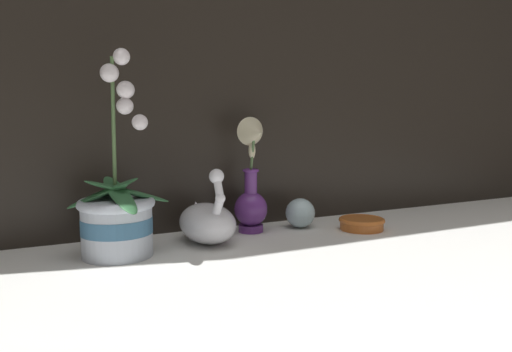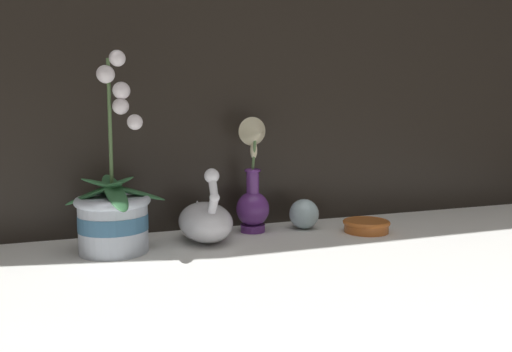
{
  "view_description": "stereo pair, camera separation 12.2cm",
  "coord_description": "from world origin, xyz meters",
  "px_view_note": "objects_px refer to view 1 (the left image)",
  "views": [
    {
      "loc": [
        -0.51,
        -0.96,
        0.3
      ],
      "look_at": [
        0.02,
        0.13,
        0.15
      ],
      "focal_mm": 35.0,
      "sensor_mm": 36.0,
      "label": 1
    },
    {
      "loc": [
        -0.4,
        -1.01,
        0.3
      ],
      "look_at": [
        0.02,
        0.13,
        0.15
      ],
      "focal_mm": 35.0,
      "sensor_mm": 36.0,
      "label": 2
    }
  ],
  "objects_px": {
    "swan_figurine": "(207,221)",
    "glass_sphere": "(300,213)",
    "blue_vase": "(252,186)",
    "orchid_potted_plant": "(117,215)",
    "amber_dish": "(362,223)"
  },
  "relations": [
    {
      "from": "orchid_potted_plant",
      "to": "amber_dish",
      "type": "bearing_deg",
      "value": -2.38
    },
    {
      "from": "amber_dish",
      "to": "orchid_potted_plant",
      "type": "bearing_deg",
      "value": 177.62
    },
    {
      "from": "orchid_potted_plant",
      "to": "glass_sphere",
      "type": "xyz_separation_m",
      "value": [
        0.49,
        0.06,
        -0.05
      ]
    },
    {
      "from": "blue_vase",
      "to": "glass_sphere",
      "type": "relative_size",
      "value": 3.72
    },
    {
      "from": "glass_sphere",
      "to": "orchid_potted_plant",
      "type": "bearing_deg",
      "value": -172.49
    },
    {
      "from": "swan_figurine",
      "to": "glass_sphere",
      "type": "distance_m",
      "value": 0.28
    },
    {
      "from": "swan_figurine",
      "to": "glass_sphere",
      "type": "relative_size",
      "value": 2.6
    },
    {
      "from": "glass_sphere",
      "to": "amber_dish",
      "type": "relative_size",
      "value": 0.66
    },
    {
      "from": "blue_vase",
      "to": "glass_sphere",
      "type": "bearing_deg",
      "value": -2.6
    },
    {
      "from": "orchid_potted_plant",
      "to": "swan_figurine",
      "type": "distance_m",
      "value": 0.22
    },
    {
      "from": "swan_figurine",
      "to": "glass_sphere",
      "type": "xyz_separation_m",
      "value": [
        0.28,
        0.04,
        -0.01
      ]
    },
    {
      "from": "blue_vase",
      "to": "glass_sphere",
      "type": "xyz_separation_m",
      "value": [
        0.14,
        -0.01,
        -0.08
      ]
    },
    {
      "from": "glass_sphere",
      "to": "amber_dish",
      "type": "distance_m",
      "value": 0.16
    },
    {
      "from": "swan_figurine",
      "to": "amber_dish",
      "type": "bearing_deg",
      "value": -7.44
    },
    {
      "from": "orchid_potted_plant",
      "to": "glass_sphere",
      "type": "distance_m",
      "value": 0.5
    }
  ]
}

